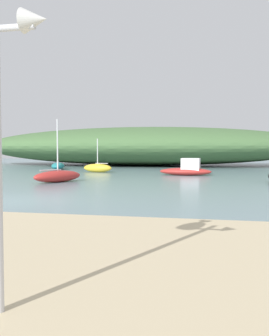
# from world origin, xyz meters

# --- Properties ---
(ground_plane) EXTENTS (120.00, 120.00, 0.00)m
(ground_plane) POSITION_xyz_m (0.00, 0.00, 0.00)
(ground_plane) COLOR gray
(distant_hill) EXTENTS (40.16, 15.72, 4.49)m
(distant_hill) POSITION_xyz_m (-1.23, 32.12, 2.25)
(distant_hill) COLOR #476B3D
(distant_hill) RESTS_ON ground
(sailboat_west_reach) EXTENTS (2.22, 3.59, 3.91)m
(sailboat_west_reach) POSITION_xyz_m (-7.16, 20.87, 0.34)
(sailboat_west_reach) COLOR teal
(sailboat_west_reach) RESTS_ON ground
(motorboat_mid_channel) EXTENTS (3.83, 1.45, 1.25)m
(motorboat_mid_channel) POSITION_xyz_m (5.29, 15.19, 0.44)
(motorboat_mid_channel) COLOR #B72D28
(motorboat_mid_channel) RESTS_ON ground
(sailboat_far_left) EXTENTS (2.46, 3.32, 3.62)m
(sailboat_far_left) POSITION_xyz_m (-1.57, 7.82, 0.35)
(sailboat_far_left) COLOR #B72D28
(sailboat_far_left) RESTS_ON ground
(sailboat_centre_water) EXTENTS (2.65, 1.27, 2.76)m
(sailboat_centre_water) POSITION_xyz_m (-2.20, 17.45, 0.36)
(sailboat_centre_water) COLOR gold
(sailboat_centre_water) RESTS_ON ground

